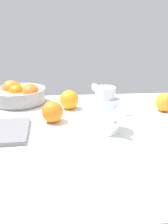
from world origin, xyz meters
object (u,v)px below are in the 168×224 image
object	(u,v)px
juice_pitcher	(105,115)
loose_orange_1	(69,100)
spoon	(137,114)
fruit_bowl	(20,94)
loose_orange_0	(53,112)
loose_orange_2	(165,102)

from	to	relation	value
juice_pitcher	loose_orange_1	bearing A→B (deg)	114.50
spoon	fruit_bowl	bearing A→B (deg)	158.15
loose_orange_0	loose_orange_2	bearing A→B (deg)	10.27
loose_orange_0	loose_orange_1	distance (cm)	17.36
spoon	juice_pitcher	bearing A→B (deg)	-137.08
fruit_bowl	loose_orange_0	distance (cm)	31.18
fruit_bowl	loose_orange_1	world-z (taller)	fruit_bowl
loose_orange_2	loose_orange_0	bearing A→B (deg)	-169.73
loose_orange_0	loose_orange_2	xyz separation A→B (cm)	(49.01, 8.88, -0.07)
fruit_bowl	loose_orange_0	world-z (taller)	fruit_bowl
fruit_bowl	loose_orange_2	size ratio (longest dim) A/B	3.17
fruit_bowl	loose_orange_0	bearing A→B (deg)	-57.61
juice_pitcher	loose_orange_0	xyz separation A→B (cm)	(-18.88, 10.24, -1.84)
spoon	loose_orange_2	bearing A→B (deg)	14.81
juice_pitcher	loose_orange_0	world-z (taller)	juice_pitcher
juice_pitcher	loose_orange_0	distance (cm)	21.55
loose_orange_2	loose_orange_1	bearing A→B (deg)	170.53
fruit_bowl	juice_pitcher	xyz separation A→B (cm)	(35.58, -36.56, 1.27)
juice_pitcher	loose_orange_0	bearing A→B (deg)	151.53
loose_orange_0	loose_orange_2	world-z (taller)	loose_orange_0
juice_pitcher	loose_orange_1	world-z (taller)	juice_pitcher
fruit_bowl	spoon	world-z (taller)	fruit_bowl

